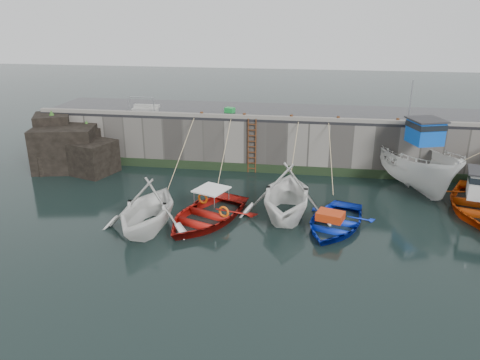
% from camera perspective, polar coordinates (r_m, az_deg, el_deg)
% --- Properties ---
extents(ground, '(120.00, 120.00, 0.00)m').
position_cam_1_polar(ground, '(18.38, 3.59, -9.51)').
color(ground, black).
rests_on(ground, ground).
extents(quay_back, '(30.00, 5.00, 3.00)m').
position_cam_1_polar(quay_back, '(29.44, 5.99, 5.16)').
color(quay_back, slate).
rests_on(quay_back, ground).
extents(road_back, '(30.00, 5.00, 0.16)m').
position_cam_1_polar(road_back, '(29.07, 6.11, 8.16)').
color(road_back, black).
rests_on(road_back, quay_back).
extents(kerb_back, '(30.00, 0.30, 0.20)m').
position_cam_1_polar(kerb_back, '(26.74, 5.84, 7.51)').
color(kerb_back, slate).
rests_on(kerb_back, road_back).
extents(algae_back, '(30.00, 0.08, 0.50)m').
position_cam_1_polar(algae_back, '(27.37, 5.60, 1.26)').
color(algae_back, black).
rests_on(algae_back, ground).
extents(rock_outcrop, '(5.85, 4.24, 3.41)m').
position_cam_1_polar(rock_outcrop, '(29.84, -20.08, 3.75)').
color(rock_outcrop, black).
rests_on(rock_outcrop, ground).
extents(ladder, '(0.51, 0.08, 3.20)m').
position_cam_1_polar(ladder, '(27.10, 1.45, 4.13)').
color(ladder, '#3F1E0F').
rests_on(ladder, ground).
extents(boat_near_white, '(4.41, 5.04, 2.56)m').
position_cam_1_polar(boat_near_white, '(21.05, -11.07, -5.80)').
color(boat_near_white, silver).
rests_on(boat_near_white, ground).
extents(boat_near_white_rope, '(0.04, 6.27, 3.10)m').
position_cam_1_polar(boat_near_white_rope, '(25.71, -7.14, -0.67)').
color(boat_near_white_rope, tan).
rests_on(boat_near_white_rope, ground).
extents(boat_near_blue, '(5.35, 6.18, 1.07)m').
position_cam_1_polar(boat_near_blue, '(21.46, -4.17, -4.93)').
color(boat_near_blue, '#A6140E').
rests_on(boat_near_blue, ground).
extents(boat_near_blue_rope, '(0.04, 5.21, 3.10)m').
position_cam_1_polar(boat_near_blue_rope, '(25.74, -1.83, -0.49)').
color(boat_near_blue_rope, tan).
rests_on(boat_near_blue_rope, ground).
extents(boat_near_blacktrim, '(4.62, 5.33, 2.78)m').
position_cam_1_polar(boat_near_blacktrim, '(21.98, 5.60, -4.34)').
color(boat_near_blacktrim, white).
rests_on(boat_near_blacktrim, ground).
extents(boat_near_blacktrim_rope, '(0.04, 4.30, 3.10)m').
position_cam_1_polar(boat_near_blacktrim_rope, '(25.87, 6.18, -0.49)').
color(boat_near_blacktrim_rope, tan).
rests_on(boat_near_blacktrim_rope, ground).
extents(boat_near_navy, '(4.53, 5.38, 0.95)m').
position_cam_1_polar(boat_near_navy, '(21.27, 11.41, -5.54)').
color(boat_near_navy, '#0C2AC0').
rests_on(boat_near_navy, ground).
extents(boat_near_navy_rope, '(0.04, 4.96, 3.10)m').
position_cam_1_polar(boat_near_navy_rope, '(25.51, 11.07, -1.07)').
color(boat_near_navy_rope, tan).
rests_on(boat_near_navy_rope, ground).
extents(boat_far_white, '(5.05, 7.98, 5.89)m').
position_cam_1_polar(boat_far_white, '(26.84, 20.51, 1.81)').
color(boat_far_white, silver).
rests_on(boat_far_white, ground).
extents(boat_far_orange, '(5.58, 6.82, 4.24)m').
position_cam_1_polar(boat_far_orange, '(25.06, 27.22, -2.45)').
color(boat_far_orange, '#D6460B').
rests_on(boat_far_orange, ground).
extents(fish_crate, '(0.66, 0.58, 0.29)m').
position_cam_1_polar(fish_crate, '(28.61, -1.26, 8.54)').
color(fish_crate, '#198B36').
rests_on(fish_crate, road_back).
extents(railing, '(1.60, 1.05, 1.00)m').
position_cam_1_polar(railing, '(29.53, -11.42, 8.63)').
color(railing, '#A5A8AD').
rests_on(railing, road_back).
extents(bollard_a, '(0.18, 0.18, 0.28)m').
position_cam_1_polar(bollard_a, '(27.53, -4.68, 8.00)').
color(bollard_a, '#3F1E0F').
rests_on(bollard_a, road_back).
extents(bollard_b, '(0.18, 0.18, 0.28)m').
position_cam_1_polar(bollard_b, '(27.06, 0.52, 7.85)').
color(bollard_b, '#3F1E0F').
rests_on(bollard_b, road_back).
extents(bollard_c, '(0.18, 0.18, 0.28)m').
position_cam_1_polar(bollard_c, '(26.82, 6.29, 7.62)').
color(bollard_c, '#3F1E0F').
rests_on(bollard_c, road_back).
extents(bollard_d, '(0.18, 0.18, 0.28)m').
position_cam_1_polar(bollard_d, '(26.83, 11.88, 7.31)').
color(bollard_d, '#3F1E0F').
rests_on(bollard_d, road_back).
extents(bollard_e, '(0.18, 0.18, 0.28)m').
position_cam_1_polar(bollard_e, '(27.20, 18.67, 6.85)').
color(bollard_e, '#3F1E0F').
rests_on(bollard_e, road_back).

